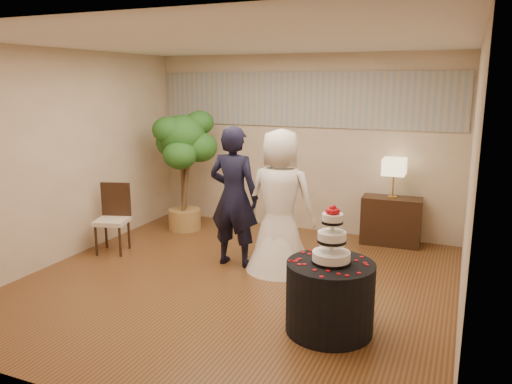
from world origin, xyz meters
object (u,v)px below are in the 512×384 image
at_px(cake_table, 330,297).
at_px(groom, 234,197).
at_px(console, 391,221).
at_px(side_chair, 112,219).
at_px(ficus_tree, 183,170).
at_px(wedding_cake, 332,234).
at_px(bride, 280,201).
at_px(table_lamp, 394,178).

bearing_deg(cake_table, groom, 141.80).
distance_m(console, side_chair, 4.05).
relative_size(ficus_tree, side_chair, 2.03).
bearing_deg(wedding_cake, side_chair, 163.15).
height_order(cake_table, ficus_tree, ficus_tree).
xyz_separation_m(bride, wedding_cake, (1.02, -1.35, 0.07)).
bearing_deg(table_lamp, console, 0.00).
distance_m(groom, wedding_cake, 2.07).
distance_m(groom, cake_table, 2.15).
bearing_deg(console, bride, -128.86).
xyz_separation_m(groom, bride, (0.61, 0.07, -0.01)).
bearing_deg(cake_table, console, 87.11).
xyz_separation_m(console, side_chair, (-3.57, -1.91, 0.13)).
distance_m(table_lamp, side_chair, 4.08).
xyz_separation_m(bride, cake_table, (1.02, -1.35, -0.56)).
bearing_deg(wedding_cake, console, 87.11).
bearing_deg(ficus_tree, groom, -38.16).
distance_m(console, ficus_tree, 3.33).
distance_m(wedding_cake, table_lamp, 2.95).
bearing_deg(groom, bride, -174.18).
relative_size(cake_table, side_chair, 0.87).
bearing_deg(groom, cake_table, 141.49).
relative_size(bride, table_lamp, 3.13).
bearing_deg(ficus_tree, side_chair, -104.03).
bearing_deg(ficus_tree, cake_table, -38.18).
height_order(groom, cake_table, groom).
height_order(cake_table, console, console).
relative_size(wedding_cake, ficus_tree, 0.29).
bearing_deg(side_chair, cake_table, -33.54).
bearing_deg(cake_table, wedding_cake, 0.00).
relative_size(cake_table, console, 0.99).
bearing_deg(groom, table_lamp, -137.19).
height_order(groom, bride, groom).
xyz_separation_m(groom, table_lamp, (1.78, 1.67, 0.08)).
distance_m(wedding_cake, console, 3.02).
height_order(bride, side_chair, bride).
relative_size(console, table_lamp, 1.47).
xyz_separation_m(cake_table, table_lamp, (0.15, 2.95, 0.65)).
xyz_separation_m(table_lamp, side_chair, (-3.57, -1.91, -0.52)).
distance_m(groom, table_lamp, 2.44).
xyz_separation_m(cake_table, wedding_cake, (0.00, 0.00, 0.63)).
relative_size(bride, ficus_tree, 0.92).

